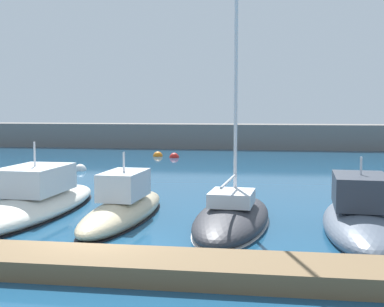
% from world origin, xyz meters
% --- Properties ---
extents(ground_plane, '(120.00, 120.00, 0.00)m').
position_xyz_m(ground_plane, '(0.00, 0.00, 0.00)').
color(ground_plane, navy).
extents(dock_pier, '(22.45, 2.06, 0.52)m').
position_xyz_m(dock_pier, '(0.00, -1.95, 0.26)').
color(dock_pier, brown).
rests_on(dock_pier, ground_plane).
extents(breakwater_seawall, '(108.00, 3.99, 2.61)m').
position_xyz_m(breakwater_seawall, '(0.00, 40.64, 1.30)').
color(breakwater_seawall, slate).
rests_on(breakwater_seawall, ground_plane).
extents(motorboat_ivory_second, '(3.48, 10.65, 3.23)m').
position_xyz_m(motorboat_ivory_second, '(-4.55, 5.02, 0.49)').
color(motorboat_ivory_second, silver).
rests_on(motorboat_ivory_second, ground_plane).
extents(motorboat_sand_third, '(2.39, 8.25, 2.91)m').
position_xyz_m(motorboat_sand_third, '(-0.50, 4.53, 0.47)').
color(motorboat_sand_third, beige).
rests_on(motorboat_sand_third, ground_plane).
extents(sailboat_charcoal_fourth, '(3.21, 8.29, 17.95)m').
position_xyz_m(sailboat_charcoal_fourth, '(3.78, 4.31, 0.35)').
color(sailboat_charcoal_fourth, '#2D2D33').
rests_on(sailboat_charcoal_fourth, ground_plane).
extents(motorboat_slate_fifth, '(3.10, 8.40, 3.05)m').
position_xyz_m(motorboat_slate_fifth, '(8.36, 4.00, 0.47)').
color(motorboat_slate_fifth, slate).
rests_on(motorboat_slate_fifth, ground_plane).
extents(mooring_buoy_orange, '(0.87, 0.87, 0.87)m').
position_xyz_m(mooring_buoy_orange, '(-4.79, 30.29, 0.00)').
color(mooring_buoy_orange, orange).
rests_on(mooring_buoy_orange, ground_plane).
extents(mooring_buoy_red, '(0.85, 0.85, 0.85)m').
position_xyz_m(mooring_buoy_red, '(-3.12, 29.36, 0.00)').
color(mooring_buoy_red, red).
rests_on(mooring_buoy_red, ground_plane).
extents(mooring_buoy_white, '(0.90, 0.90, 0.90)m').
position_xyz_m(mooring_buoy_white, '(-7.94, 19.31, 0.00)').
color(mooring_buoy_white, white).
rests_on(mooring_buoy_white, ground_plane).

